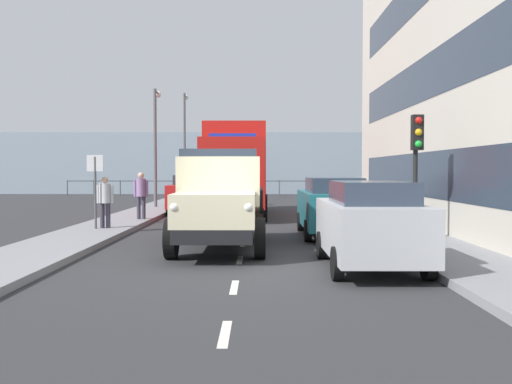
{
  "coord_description": "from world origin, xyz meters",
  "views": [
    {
      "loc": [
        -0.39,
        11.2,
        1.93
      ],
      "look_at": [
        -0.33,
        -6.48,
        1.24
      ],
      "focal_mm": 39.02,
      "sensor_mm": 36.0,
      "label": 1
    }
  ],
  "objects": [
    {
      "name": "car_navy_oppositeside_1",
      "position": [
        2.58,
        -20.31,
        0.9
      ],
      "size": [
        1.88,
        4.17,
        1.72
      ],
      "color": "navy",
      "rests_on": "ground_plane"
    },
    {
      "name": "ground_plane",
      "position": [
        0.0,
        -11.09,
        0.0
      ],
      "size": [
        80.0,
        80.0,
        0.0
      ],
      "primitive_type": "plane",
      "color": "#2D2D30"
    },
    {
      "name": "pedestrian_near_railing",
      "position": [
        3.88,
        -9.07,
        1.15
      ],
      "size": [
        0.53,
        0.34,
        1.71
      ],
      "color": "#383342",
      "rests_on": "sidewalk_right"
    },
    {
      "name": "road_centreline_markings",
      "position": [
        0.0,
        -10.94,
        0.0
      ],
      "size": [
        0.12,
        36.6,
        0.01
      ],
      "color": "silver",
      "rests_on": "ground_plane"
    },
    {
      "name": "truck_vintage_cream",
      "position": [
        0.53,
        -2.15,
        1.18
      ],
      "size": [
        2.17,
        5.64,
        2.43
      ],
      "color": "black",
      "rests_on": "ground_plane"
    },
    {
      "name": "car_teal_kerbside_1",
      "position": [
        -2.58,
        -5.05,
        0.9
      ],
      "size": [
        1.86,
        4.2,
        1.72
      ],
      "color": "#1E6670",
      "rests_on": "ground_plane"
    },
    {
      "name": "traffic_light_near",
      "position": [
        -4.47,
        -3.12,
        2.47
      ],
      "size": [
        0.28,
        0.41,
        3.2
      ],
      "color": "black",
      "rests_on": "sidewalk_left"
    },
    {
      "name": "car_silver_kerbside_near",
      "position": [
        -2.58,
        0.35,
        0.89
      ],
      "size": [
        1.78,
        3.86,
        1.72
      ],
      "color": "#B7BABF",
      "rests_on": "ground_plane"
    },
    {
      "name": "lorry_cargo_red",
      "position": [
        0.55,
        -12.38,
        2.08
      ],
      "size": [
        2.58,
        8.2,
        3.87
      ],
      "color": "red",
      "rests_on": "ground_plane"
    },
    {
      "name": "car_maroon_oppositeside_2",
      "position": [
        2.58,
        -25.53,
        0.9
      ],
      "size": [
        1.88,
        4.56,
        1.72
      ],
      "color": "maroon",
      "rests_on": "ground_plane"
    },
    {
      "name": "sea_horizon",
      "position": [
        0.0,
        -34.24,
        2.5
      ],
      "size": [
        80.0,
        0.8,
        5.0
      ],
      "primitive_type": "cube",
      "color": "#8C9EAD",
      "rests_on": "ground_plane"
    },
    {
      "name": "pedestrian_couple_a",
      "position": [
        4.34,
        -5.94,
        1.08
      ],
      "size": [
        0.53,
        0.34,
        1.58
      ],
      "color": "#383342",
      "rests_on": "sidewalk_right"
    },
    {
      "name": "car_red_oppositeside_0",
      "position": [
        2.58,
        -13.77,
        0.9
      ],
      "size": [
        1.83,
        4.33,
        1.72
      ],
      "color": "#B21E1E",
      "rests_on": "ground_plane"
    },
    {
      "name": "lamp_post_far",
      "position": [
        4.38,
        -25.14,
        4.17
      ],
      "size": [
        0.32,
        1.14,
        6.79
      ],
      "color": "#59595B",
      "rests_on": "sidewalk_right"
    },
    {
      "name": "sidewalk_left",
      "position": [
        -4.56,
        -11.09,
        0.07
      ],
      "size": [
        2.06,
        40.3,
        0.15
      ],
      "primitive_type": "cube",
      "color": "gray",
      "rests_on": "ground_plane"
    },
    {
      "name": "seawall_railing",
      "position": [
        -0.0,
        -30.64,
        0.92
      ],
      "size": [
        28.08,
        0.08,
        1.2
      ],
      "color": "#4C5156",
      "rests_on": "ground_plane"
    },
    {
      "name": "lamp_post_promenade",
      "position": [
        4.63,
        -16.14,
        3.63
      ],
      "size": [
        0.32,
        1.14,
        5.76
      ],
      "color": "#59595B",
      "rests_on": "sidewalk_right"
    },
    {
      "name": "sidewalk_right",
      "position": [
        4.56,
        -11.09,
        0.07
      ],
      "size": [
        2.06,
        40.3,
        0.15
      ],
      "primitive_type": "cube",
      "color": "gray",
      "rests_on": "ground_plane"
    },
    {
      "name": "street_sign",
      "position": [
        4.57,
        -5.71,
        1.68
      ],
      "size": [
        0.5,
        0.07,
        2.25
      ],
      "color": "#4C4C4C",
      "rests_on": "sidewalk_right"
    }
  ]
}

